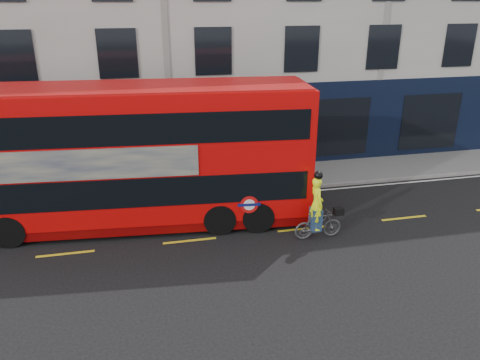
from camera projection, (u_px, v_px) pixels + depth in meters
name	position (u px, v px, depth m)	size (l,w,h in m)	color
ground	(196.00, 264.00, 14.42)	(120.00, 120.00, 0.00)	black
pavement	(176.00, 185.00, 20.31)	(60.00, 3.00, 0.12)	slate
kerb	(179.00, 198.00, 18.94)	(60.00, 0.12, 0.13)	gray
building_terrace	(157.00, 1.00, 23.44)	(50.00, 10.07, 15.00)	beige
road_edge_line	(180.00, 203.00, 18.69)	(58.00, 0.10, 0.01)	silver
lane_dashes	(190.00, 241.00, 15.78)	(58.00, 0.12, 0.01)	yellow
bus	(133.00, 156.00, 16.16)	(12.52, 3.87, 4.97)	red
cyclist	(318.00, 216.00, 15.67)	(1.70, 0.67, 2.44)	#4E5154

